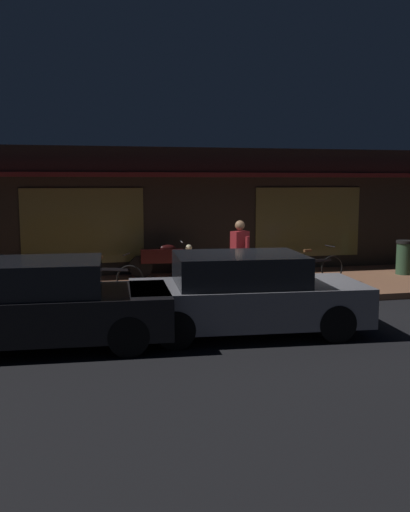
# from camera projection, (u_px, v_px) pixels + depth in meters

# --- Properties ---
(ground_plane) EXTENTS (60.00, 60.00, 0.00)m
(ground_plane) POSITION_uv_depth(u_px,v_px,m) (257.00, 319.00, 10.95)
(ground_plane) COLOR black
(sidewalk_slab) EXTENTS (18.00, 4.00, 0.15)m
(sidewalk_slab) POSITION_uv_depth(u_px,v_px,m) (219.00, 287.00, 13.84)
(sidewalk_slab) COLOR brown
(sidewalk_slab) RESTS_ON ground_plane
(storefront_building) EXTENTS (18.00, 3.30, 3.60)m
(storefront_building) POSITION_uv_depth(u_px,v_px,m) (191.00, 210.00, 16.88)
(storefront_building) COLOR black
(storefront_building) RESTS_ON ground_plane
(motorcycle) EXTENTS (1.70, 0.55, 0.97)m
(motorcycle) POSITION_uv_depth(u_px,v_px,m) (163.00, 259.00, 14.74)
(motorcycle) COLOR black
(motorcycle) RESTS_ON sidewalk_slab
(bicycle_parked) EXTENTS (1.64, 0.45, 0.91)m
(bicycle_parked) POSITION_uv_depth(u_px,v_px,m) (316.00, 268.00, 14.05)
(bicycle_parked) COLOR black
(bicycle_parked) RESTS_ON sidewalk_slab
(bicycle_extra) EXTENTS (1.53, 0.73, 0.91)m
(bicycle_extra) POSITION_uv_depth(u_px,v_px,m) (109.00, 278.00, 12.70)
(bicycle_extra) COLOR black
(bicycle_extra) RESTS_ON sidewalk_slab
(person_bystander) EXTENTS (0.44, 0.60, 1.67)m
(person_bystander) POSITION_uv_depth(u_px,v_px,m) (240.00, 256.00, 12.46)
(person_bystander) COLOR #28232D
(person_bystander) RESTS_ON sidewalk_slab
(trash_bin) EXTENTS (0.48, 0.48, 0.93)m
(trash_bin) POSITION_uv_depth(u_px,v_px,m) (405.00, 257.00, 15.29)
(trash_bin) COLOR #2D4C33
(trash_bin) RESTS_ON sidewalk_slab
(parked_car_near) EXTENTS (4.20, 2.01, 1.42)m
(parked_car_near) POSITION_uv_depth(u_px,v_px,m) (40.00, 304.00, 9.06)
(parked_car_near) COLOR black
(parked_car_near) RESTS_ON ground_plane
(parked_car_far) EXTENTS (4.23, 2.08, 1.42)m
(parked_car_far) POSITION_uv_depth(u_px,v_px,m) (245.00, 294.00, 9.86)
(parked_car_far) COLOR black
(parked_car_far) RESTS_ON ground_plane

